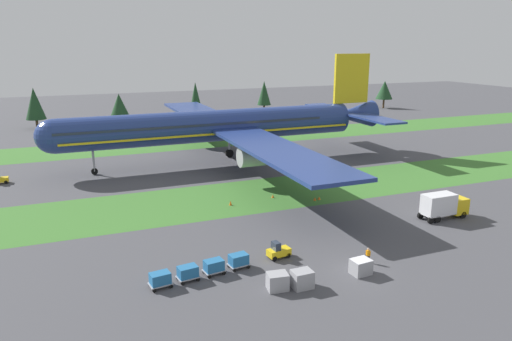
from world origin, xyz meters
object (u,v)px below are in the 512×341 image
(catering_truck, at_px, (444,205))
(cargo_dolly_third, at_px, (188,272))
(baggage_tug, at_px, (278,251))
(cargo_dolly_lead, at_px, (239,260))
(uld_container_0, at_px, (277,281))
(airliner, at_px, (225,125))
(cargo_dolly_fourth, at_px, (160,279))
(taxiway_marker_2, at_px, (273,196))
(cargo_dolly_second, at_px, (214,266))
(uld_container_2, at_px, (361,267))
(pushback_tractor, at_px, (0,179))
(ground_crew_marshaller, at_px, (368,255))
(uld_container_1, at_px, (302,279))
(taxiway_marker_0, at_px, (315,199))
(taxiway_marker_3, at_px, (231,203))
(taxiway_marker_1, at_px, (319,198))

(catering_truck, bearing_deg, cargo_dolly_third, -83.23)
(baggage_tug, relative_size, cargo_dolly_lead, 1.16)
(baggage_tug, height_order, cargo_dolly_lead, baggage_tug)
(cargo_dolly_third, height_order, uld_container_0, uld_container_0)
(airliner, height_order, cargo_dolly_lead, airliner)
(cargo_dolly_fourth, bearing_deg, taxiway_marker_2, 127.54)
(cargo_dolly_second, bearing_deg, uld_container_2, 60.64)
(pushback_tractor, relative_size, ground_crew_marshaller, 1.50)
(uld_container_1, bearing_deg, airliner, 79.75)
(cargo_dolly_fourth, relative_size, ground_crew_marshaller, 1.36)
(taxiway_marker_0, bearing_deg, uld_container_1, -121.41)
(ground_crew_marshaller, xyz_separation_m, taxiway_marker_3, (-7.74, 23.86, -0.60))
(cargo_dolly_third, relative_size, pushback_tractor, 0.91)
(cargo_dolly_second, relative_size, taxiway_marker_0, 4.83)
(ground_crew_marshaller, height_order, uld_container_0, ground_crew_marshaller)
(airliner, xyz_separation_m, ground_crew_marshaller, (-0.10, -49.49, -6.65))
(cargo_dolly_third, bearing_deg, taxiway_marker_2, 131.09)
(airliner, bearing_deg, baggage_tug, 168.84)
(cargo_dolly_fourth, distance_m, pushback_tractor, 49.97)
(taxiway_marker_2, bearing_deg, cargo_dolly_third, -131.56)
(cargo_dolly_fourth, relative_size, catering_truck, 0.34)
(cargo_dolly_second, xyz_separation_m, cargo_dolly_fourth, (-5.75, -0.74, 0.00))
(pushback_tractor, bearing_deg, cargo_dolly_second, 28.01)
(airliner, distance_m, ground_crew_marshaller, 49.94)
(cargo_dolly_second, xyz_separation_m, taxiway_marker_2, (16.05, 20.98, -0.66))
(taxiway_marker_0, bearing_deg, uld_container_0, -126.20)
(cargo_dolly_third, bearing_deg, cargo_dolly_second, 90.00)
(airliner, distance_m, catering_truck, 45.64)
(airliner, xyz_separation_m, cargo_dolly_fourth, (-22.34, -46.45, -6.67))
(cargo_dolly_lead, xyz_separation_m, uld_container_2, (11.36, -6.13, -0.10))
(cargo_dolly_lead, height_order, cargo_dolly_third, same)
(baggage_tug, relative_size, cargo_dolly_fourth, 1.16)
(catering_truck, xyz_separation_m, ground_crew_marshaller, (-17.62, -7.72, -1.01))
(catering_truck, xyz_separation_m, taxiway_marker_0, (-12.61, 13.41, -1.71))
(airliner, relative_size, baggage_tug, 30.95)
(taxiway_marker_1, bearing_deg, uld_container_0, -127.39)
(airliner, distance_m, uld_container_1, 52.97)
(catering_truck, bearing_deg, cargo_dolly_second, -83.29)
(uld_container_1, xyz_separation_m, taxiway_marker_1, (15.11, 23.50, -0.66))
(uld_container_0, xyz_separation_m, taxiway_marker_1, (17.51, 22.91, -0.61))
(cargo_dolly_third, bearing_deg, cargo_dolly_fourth, -90.00)
(ground_crew_marshaller, distance_m, taxiway_marker_1, 22.08)
(airliner, xyz_separation_m, cargo_dolly_lead, (-13.71, -45.33, -6.67))
(cargo_dolly_lead, relative_size, uld_container_0, 1.19)
(cargo_dolly_third, height_order, pushback_tractor, pushback_tractor)
(cargo_dolly_fourth, xyz_separation_m, uld_container_0, (10.59, -4.67, -0.08))
(uld_container_2, xyz_separation_m, taxiway_marker_1, (8.10, 23.25, -0.58))
(catering_truck, relative_size, uld_container_0, 3.48)
(baggage_tug, distance_m, cargo_dolly_third, 10.83)
(airliner, relative_size, taxiway_marker_0, 172.73)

